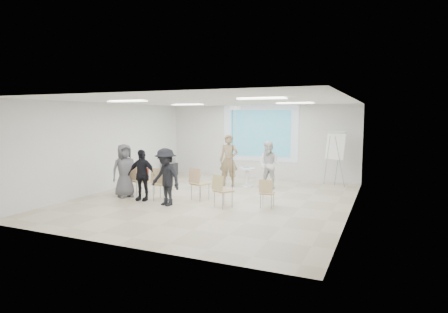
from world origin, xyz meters
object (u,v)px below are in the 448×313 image
at_px(chair_far_left, 136,178).
at_px(audience_outer, 125,167).
at_px(flipchart_easel, 336,146).
at_px(chair_left_inner, 160,181).
at_px(chair_right_far, 267,191).
at_px(audience_left, 142,171).
at_px(chair_center, 198,181).
at_px(chair_right_inner, 221,188).
at_px(chair_left_mid, 145,179).
at_px(laptop, 162,183).
at_px(pedestal_table, 247,176).
at_px(audience_mid, 166,173).
at_px(av_cart, 170,168).
at_px(player_left, 229,157).
at_px(player_right, 269,162).

relative_size(chair_far_left, audience_outer, 0.50).
xyz_separation_m(audience_outer, flipchart_easel, (5.83, 4.59, 0.53)).
bearing_deg(chair_left_inner, chair_far_left, 163.20).
relative_size(chair_right_far, audience_left, 0.46).
relative_size(chair_center, chair_right_inner, 1.07).
height_order(chair_left_mid, laptop, chair_left_mid).
distance_m(pedestal_table, audience_mid, 3.81).
height_order(audience_mid, av_cart, audience_mid).
bearing_deg(chair_left_inner, laptop, 90.08).
bearing_deg(audience_left, av_cart, 102.99).
bearing_deg(pedestal_table, chair_left_inner, -117.52).
height_order(chair_center, flipchart_easel, flipchart_easel).
bearing_deg(audience_mid, chair_far_left, 170.33).
bearing_deg(chair_right_inner, chair_center, 175.74).
xyz_separation_m(chair_center, audience_left, (-1.56, -0.68, 0.30)).
bearing_deg(flipchart_easel, chair_far_left, -121.24).
bearing_deg(laptop, player_left, -107.49).
relative_size(audience_left, flipchart_easel, 0.89).
bearing_deg(chair_left_mid, audience_outer, -133.69).
bearing_deg(audience_left, chair_left_inner, 10.08).
relative_size(chair_left_inner, audience_outer, 0.53).
height_order(chair_right_inner, audience_mid, audience_mid).
relative_size(pedestal_table, chair_left_mid, 0.80).
xyz_separation_m(pedestal_table, laptop, (-1.64, -3.04, 0.14)).
bearing_deg(chair_far_left, chair_left_mid, 23.84).
relative_size(chair_far_left, chair_right_inner, 1.01).
height_order(pedestal_table, player_right, player_right).
distance_m(chair_right_inner, audience_outer, 3.38).
bearing_deg(chair_right_far, flipchart_easel, 68.11).
bearing_deg(chair_left_mid, flipchart_easel, 42.21).
xyz_separation_m(chair_far_left, laptop, (1.18, -0.26, -0.02)).
xyz_separation_m(player_left, chair_center, (0.07, -2.55, -0.48)).
height_order(chair_far_left, chair_right_far, chair_far_left).
height_order(chair_left_mid, audience_left, audience_left).
height_order(player_left, audience_left, player_left).
bearing_deg(pedestal_table, player_left, -172.68).
distance_m(pedestal_table, laptop, 3.45).
distance_m(chair_right_inner, audience_left, 2.61).
xyz_separation_m(chair_left_inner, chair_right_inner, (2.05, -0.07, -0.04)).
height_order(player_left, audience_mid, player_left).
relative_size(audience_mid, av_cart, 2.33).
height_order(flipchart_easel, av_cart, flipchart_easel).
bearing_deg(chair_center, audience_mid, -99.79).
relative_size(player_left, player_right, 1.15).
xyz_separation_m(chair_far_left, audience_left, (0.64, -0.55, 0.34)).
height_order(audience_outer, flipchart_easel, flipchart_easel).
relative_size(chair_right_inner, flipchart_easel, 0.47).
bearing_deg(chair_left_mid, chair_center, 7.28).
bearing_deg(chair_left_mid, audience_left, -58.56).
height_order(chair_left_inner, flipchart_easel, flipchart_easel).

